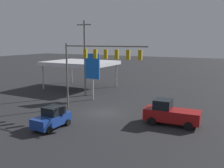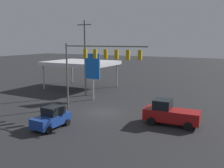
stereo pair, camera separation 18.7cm
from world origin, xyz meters
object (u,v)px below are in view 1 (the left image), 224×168
(traffic_signal_assembly, at_px, (99,59))
(price_sign, at_px, (93,68))
(pickup_parked, at_px, (170,113))
(utility_pole, at_px, (85,57))
(hatchback_crossing, at_px, (52,118))
(fire_hydrant, at_px, (53,109))

(traffic_signal_assembly, bearing_deg, price_sign, -51.39)
(price_sign, height_order, pickup_parked, price_sign)
(traffic_signal_assembly, height_order, utility_pole, utility_pole)
(traffic_signal_assembly, distance_m, utility_pole, 9.41)
(utility_pole, xyz_separation_m, hatchback_crossing, (-5.10, 12.96, -4.73))
(pickup_parked, distance_m, fire_hydrant, 12.71)
(traffic_signal_assembly, distance_m, hatchback_crossing, 8.10)
(traffic_signal_assembly, relative_size, hatchback_crossing, 2.62)
(pickup_parked, relative_size, fire_hydrant, 6.02)
(price_sign, distance_m, fire_hydrant, 8.58)
(utility_pole, distance_m, price_sign, 3.22)
(hatchback_crossing, height_order, fire_hydrant, hatchback_crossing)
(traffic_signal_assembly, height_order, pickup_parked, traffic_signal_assembly)
(hatchback_crossing, bearing_deg, fire_hydrant, -138.03)
(utility_pole, bearing_deg, hatchback_crossing, 111.49)
(price_sign, relative_size, fire_hydrant, 7.13)
(hatchback_crossing, xyz_separation_m, pickup_parked, (-9.36, -6.03, 0.16))
(utility_pole, relative_size, fire_hydrant, 12.25)
(hatchback_crossing, bearing_deg, pickup_parked, 124.24)
(hatchback_crossing, distance_m, pickup_parked, 11.13)
(utility_pole, bearing_deg, traffic_signal_assembly, 133.54)
(fire_hydrant, bearing_deg, pickup_parked, -169.12)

